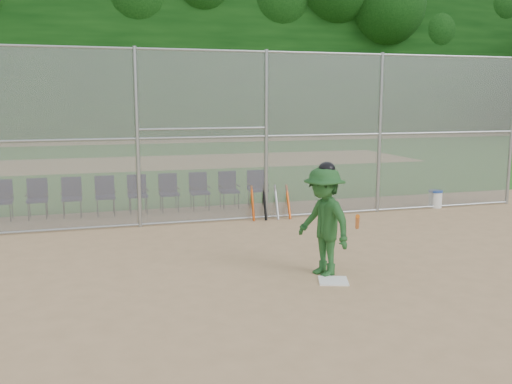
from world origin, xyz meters
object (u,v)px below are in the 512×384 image
object	(u,v)px
home_plate	(333,281)
chair_0	(2,201)
water_cooler	(435,199)
batter_at_plate	(324,221)

from	to	relation	value
home_plate	chair_0	bearing A→B (deg)	131.20
home_plate	chair_0	distance (m)	8.61
water_cooler	batter_at_plate	bearing A→B (deg)	-138.67
water_cooler	chair_0	bearing A→B (deg)	172.17
home_plate	chair_0	size ratio (longest dim) A/B	0.48
home_plate	chair_0	xyz separation A→B (m)	(-5.66, 6.47, 0.47)
batter_at_plate	chair_0	xyz separation A→B (m)	(-5.64, 6.09, -0.43)
home_plate	chair_0	world-z (taller)	chair_0
water_cooler	chair_0	xyz separation A→B (m)	(-10.87, 1.49, 0.25)
chair_0	water_cooler	bearing A→B (deg)	-7.83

